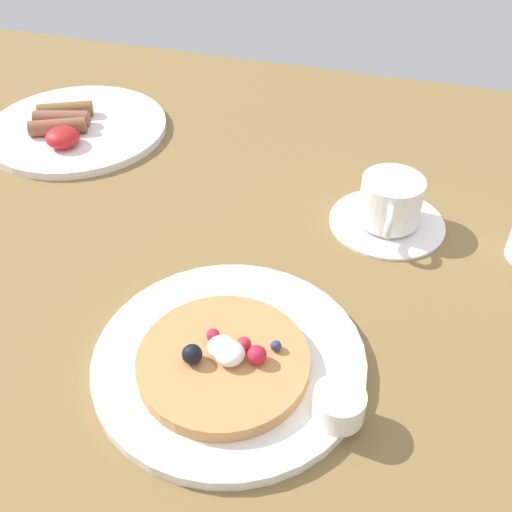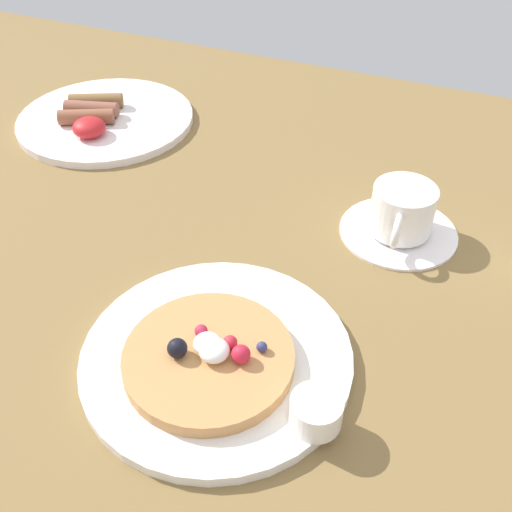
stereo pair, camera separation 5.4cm
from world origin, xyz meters
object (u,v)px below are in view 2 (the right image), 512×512
pancake_plate (217,357)px  breakfast_plate (106,119)px  syrup_ramekin (316,411)px  coffee_saucer (398,231)px  coffee_cup (402,209)px

pancake_plate → breakfast_plate: size_ratio=0.97×
syrup_ramekin → coffee_saucer: bearing=89.0°
pancake_plate → breakfast_plate: same height
pancake_plate → syrup_ramekin: size_ratio=5.73×
coffee_cup → coffee_saucer: bearing=94.3°
coffee_saucer → coffee_cup: bearing=-85.7°
syrup_ramekin → coffee_saucer: syrup_ramekin is taller
breakfast_plate → coffee_saucer: breakfast_plate is taller
syrup_ramekin → breakfast_plate: bearing=140.3°
breakfast_plate → syrup_ramekin: bearing=-39.7°
syrup_ramekin → coffee_cup: 29.99cm
syrup_ramekin → coffee_cup: coffee_cup is taller
syrup_ramekin → coffee_saucer: size_ratio=0.32×
breakfast_plate → coffee_saucer: (48.30, -9.57, -0.21)cm
coffee_cup → breakfast_plate: bearing=168.6°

